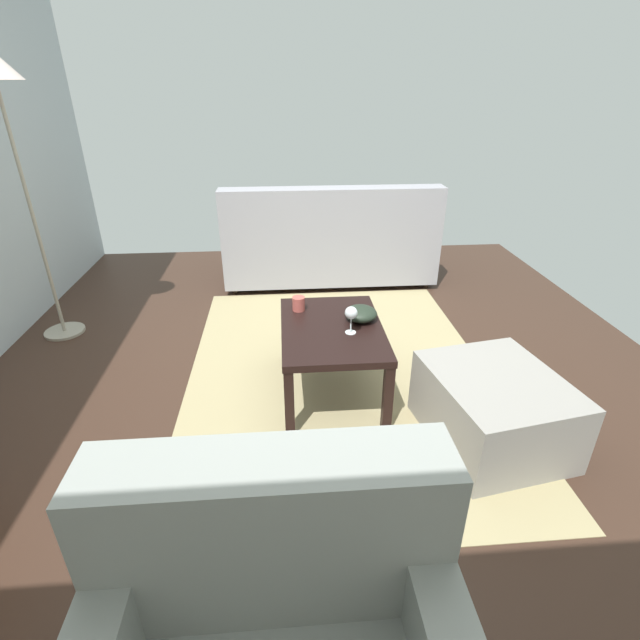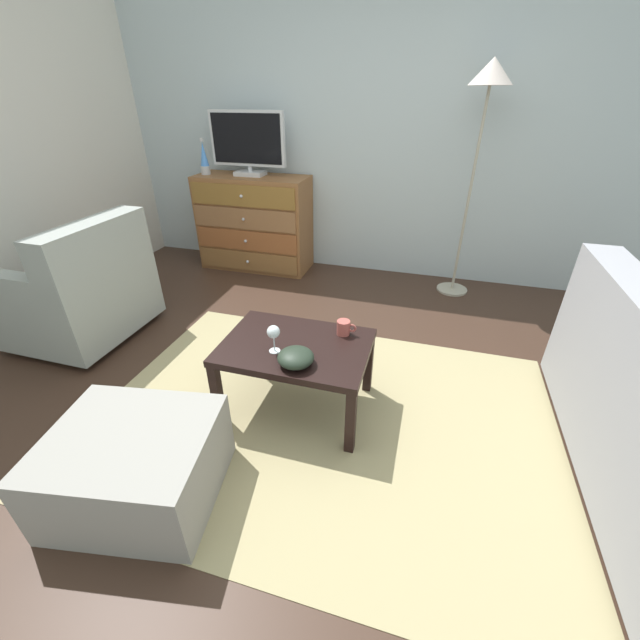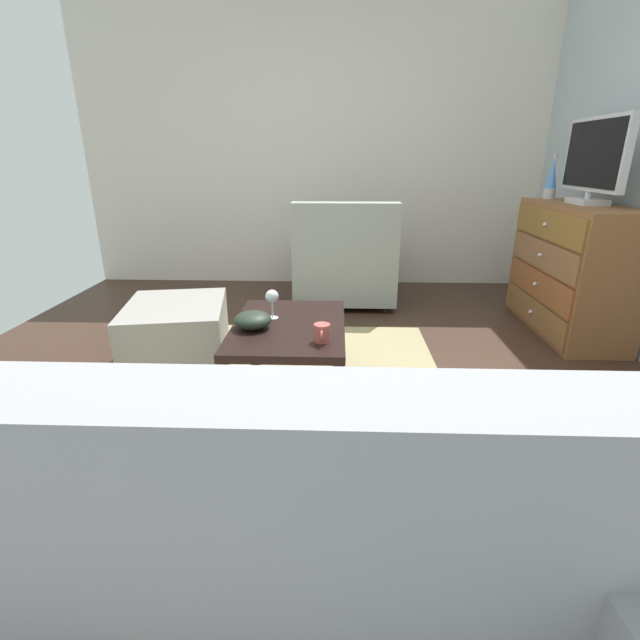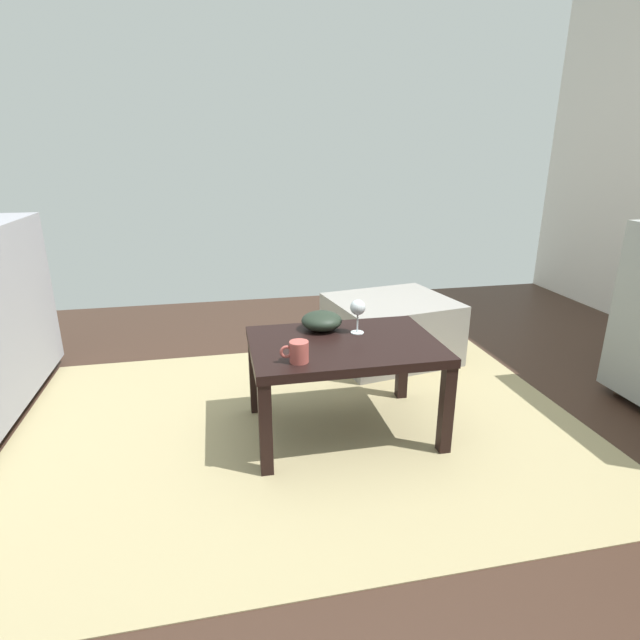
{
  "view_description": "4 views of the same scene",
  "coord_description": "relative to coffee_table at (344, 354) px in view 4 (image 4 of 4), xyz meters",
  "views": [
    {
      "loc": [
        -2.32,
        0.13,
        1.66
      ],
      "look_at": [
        -0.21,
        -0.04,
        0.6
      ],
      "focal_mm": 26.31,
      "sensor_mm": 36.0,
      "label": 1
    },
    {
      "loc": [
        0.66,
        -1.83,
        1.65
      ],
      "look_at": [
        0.09,
        0.13,
        0.46
      ],
      "focal_mm": 22.1,
      "sensor_mm": 36.0,
      "label": 2
    },
    {
      "loc": [
        2.22,
        0.11,
        1.25
      ],
      "look_at": [
        0.22,
        0.04,
        0.53
      ],
      "focal_mm": 25.59,
      "sensor_mm": 36.0,
      "label": 3
    },
    {
      "loc": [
        0.54,
        1.83,
        1.22
      ],
      "look_at": [
        0.15,
        -0.02,
        0.58
      ],
      "focal_mm": 28.04,
      "sensor_mm": 36.0,
      "label": 4
    }
  ],
  "objects": [
    {
      "name": "bowl_decorative",
      "position": [
        0.06,
        -0.17,
        0.1
      ],
      "size": [
        0.19,
        0.19,
        0.08
      ],
      "primitive_type": "ellipsoid",
      "color": "#222E22",
      "rests_on": "coffee_table"
    },
    {
      "name": "ottoman",
      "position": [
        -0.5,
        -0.78,
        -0.19
      ],
      "size": [
        0.79,
        0.71,
        0.37
      ],
      "primitive_type": "cube",
      "rotation": [
        0.0,
        0.0,
        0.17
      ],
      "color": "gray",
      "rests_on": "ground_plane"
    },
    {
      "name": "coffee_table",
      "position": [
        0.0,
        0.0,
        0.0
      ],
      "size": [
        0.81,
        0.57,
        0.44
      ],
      "color": "black",
      "rests_on": "ground_plane"
    },
    {
      "name": "mug",
      "position": [
        0.23,
        0.18,
        0.1
      ],
      "size": [
        0.11,
        0.08,
        0.08
      ],
      "color": "#B05148",
      "rests_on": "coffee_table"
    },
    {
      "name": "area_rug",
      "position": [
        0.18,
        -0.07,
        -0.37
      ],
      "size": [
        2.6,
        1.9,
        0.01
      ],
      "primitive_type": "cube",
      "color": "tan",
      "rests_on": "ground_plane"
    },
    {
      "name": "ground_plane",
      "position": [
        -0.02,
        0.13,
        -0.4
      ],
      "size": [
        5.53,
        4.76,
        0.05
      ],
      "primitive_type": "cube",
      "color": "#3A271D"
    },
    {
      "name": "wine_glass",
      "position": [
        -0.09,
        -0.09,
        0.17
      ],
      "size": [
        0.07,
        0.07,
        0.16
      ],
      "color": "silver",
      "rests_on": "coffee_table"
    }
  ]
}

